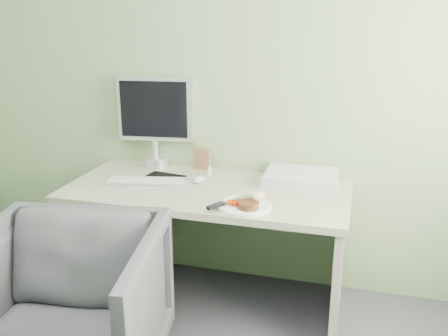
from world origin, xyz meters
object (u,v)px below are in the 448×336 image
(scanner, at_px, (302,179))
(desk_chair, at_px, (65,312))
(plate, at_px, (245,206))
(desk, at_px, (207,217))
(monitor, at_px, (155,117))

(scanner, distance_m, desk_chair, 1.46)
(plate, relative_size, desk_chair, 0.33)
(desk, bearing_deg, plate, -40.52)
(plate, distance_m, scanner, 0.50)
(plate, xyz_separation_m, desk_chair, (-0.68, -0.62, -0.35))
(scanner, xyz_separation_m, monitor, (-0.95, 0.11, 0.29))
(desk_chair, bearing_deg, plate, 32.30)
(monitor, height_order, desk_chair, monitor)
(plate, bearing_deg, monitor, 142.25)
(desk_chair, bearing_deg, desk, 54.65)
(plate, height_order, desk_chair, desk_chair)
(scanner, xyz_separation_m, desk_chair, (-0.92, -1.07, -0.38))
(desk, bearing_deg, monitor, 144.12)
(scanner, bearing_deg, plate, -118.44)
(desk, relative_size, plate, 5.77)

